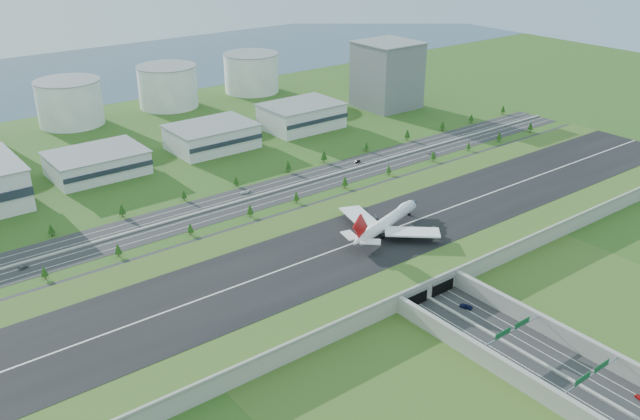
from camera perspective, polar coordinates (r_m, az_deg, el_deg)
ground at (r=340.98m, az=3.07°, el=-3.95°), size 1200.00×1200.00×0.00m
airfield_deck at (r=338.99m, az=3.10°, el=-3.34°), size 520.00×100.00×9.20m
underpass_road at (r=282.98m, az=16.49°, el=-10.77°), size 38.80×120.40×8.00m
sign_gantry_near at (r=283.02m, az=15.87°, el=-9.81°), size 38.70×0.70×9.80m
sign_gantry_far at (r=268.60m, az=21.89°, el=-12.84°), size 38.70×0.70×9.80m
north_expressway at (r=410.18m, az=-5.56°, el=1.07°), size 560.00×36.00×0.12m
tree_row at (r=411.83m, az=-4.81°, el=1.89°), size 502.21×48.67×8.48m
hangar_mid_a at (r=464.62m, az=-18.26°, el=3.75°), size 58.00×42.00×15.00m
hangar_mid_b at (r=496.13m, az=-9.09°, el=6.10°), size 58.00×42.00×17.00m
hangar_mid_c at (r=536.48m, az=-1.57°, el=7.91°), size 58.00×42.00×19.00m
office_tower at (r=594.41m, az=5.67°, el=11.24°), size 46.00×46.00×55.00m
fuel_tank_b at (r=578.51m, az=-20.32°, el=8.46°), size 50.00×50.00×35.00m
fuel_tank_c at (r=607.86m, az=-12.69°, el=10.09°), size 50.00×50.00×35.00m
fuel_tank_d at (r=647.13m, az=-5.80°, el=11.40°), size 50.00×50.00×35.00m
bay_water at (r=750.87m, az=-21.83°, el=10.25°), size 1200.00×260.00×0.06m
boeing_747 at (r=347.08m, az=5.65°, el=-0.99°), size 61.69×57.46×19.63m
car_0 at (r=287.67m, az=11.98°, el=-10.20°), size 2.11×4.54×1.50m
car_1 at (r=270.17m, az=17.70°, el=-13.52°), size 2.34×4.38×1.37m
car_2 at (r=305.93m, az=12.19°, el=-7.93°), size 3.99×6.18×1.58m
car_4 at (r=359.52m, az=-23.70°, el=-4.40°), size 5.42×3.43×1.72m
car_5 at (r=464.44m, az=3.17°, el=4.10°), size 4.87×2.60×1.53m
car_6 at (r=487.44m, az=9.36°, el=4.81°), size 6.54×4.22×1.68m
car_7 at (r=416.04m, az=-6.38°, el=1.50°), size 5.66×3.37×1.54m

